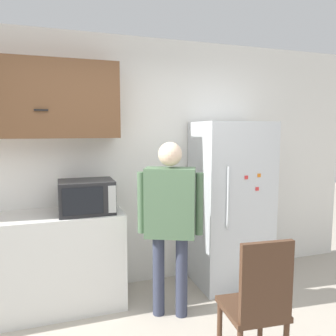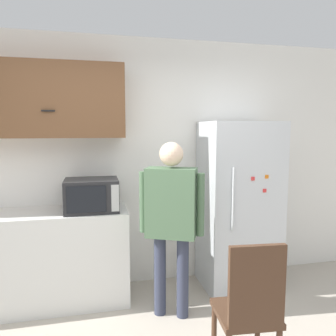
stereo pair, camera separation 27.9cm
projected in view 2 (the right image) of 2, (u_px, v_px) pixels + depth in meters
back_wall at (125, 164)px, 3.59m from camera, size 6.00×0.06×2.70m
counter at (13, 261)px, 3.14m from camera, size 2.18×0.57×0.93m
upper_cabinets at (7, 100)px, 3.08m from camera, size 2.18×0.35×0.72m
microwave at (92, 195)px, 3.19m from camera, size 0.51×0.41×0.31m
person at (171, 212)px, 2.95m from camera, size 0.55×0.39×1.62m
refrigerator at (239, 205)px, 3.57m from camera, size 0.78×0.65×1.81m
chair at (250, 307)px, 2.18m from camera, size 0.44×0.44×1.01m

